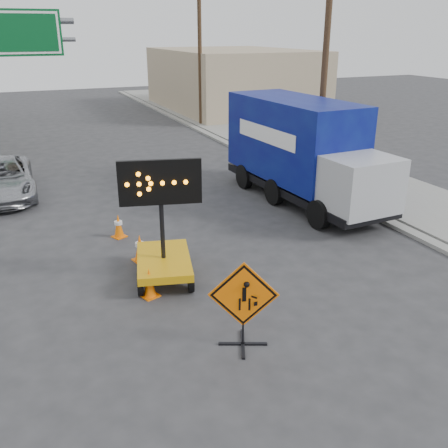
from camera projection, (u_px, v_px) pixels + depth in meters
ground at (258, 348)px, 10.12m from camera, size 100.00×100.00×0.00m
curb_right at (249, 154)px, 25.59m from camera, size 0.40×60.00×0.12m
sidewalk_right at (288, 150)px, 26.44m from camera, size 4.00×60.00×0.15m
building_right_far at (232, 80)px, 39.74m from camera, size 10.00×14.00×4.60m
utility_pole_near at (325, 66)px, 19.93m from camera, size 1.80×0.26×9.00m
utility_pole_far at (200, 52)px, 31.89m from camera, size 1.80×0.26×9.00m
construction_sign at (243, 303)px, 9.88m from camera, size 1.31×0.94×1.88m
arrow_board at (163, 254)px, 12.71m from camera, size 1.97×2.49×3.17m
pickup_truck at (0, 179)px, 19.04m from camera, size 2.42×5.20×1.44m
box_truck at (302, 157)px, 18.30m from camera, size 2.81×7.90×3.70m
cone_a at (149, 282)px, 11.96m from camera, size 0.49×0.49×0.76m
cone_b at (140, 248)px, 13.83m from camera, size 0.47×0.47×0.78m
cone_c at (119, 226)px, 15.42m from camera, size 0.50×0.50×0.75m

